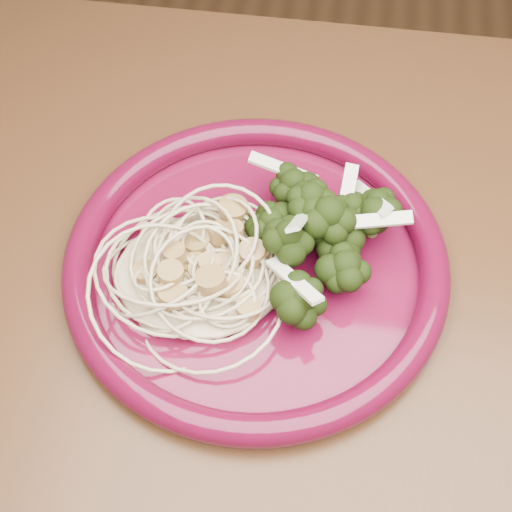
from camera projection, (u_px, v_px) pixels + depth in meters
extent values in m
cube|color=#472814|center=(241.00, 349.00, 0.58)|extent=(1.20, 0.80, 0.04)
cylinder|color=#530922|center=(256.00, 267.00, 0.59)|extent=(0.41, 0.41, 0.01)
torus|color=#53051F|center=(256.00, 260.00, 0.59)|extent=(0.42, 0.42, 0.03)
ellipsoid|color=#C7B78A|center=(198.00, 268.00, 0.57)|extent=(0.18, 0.17, 0.03)
ellipsoid|color=black|center=(326.00, 231.00, 0.58)|extent=(0.14, 0.17, 0.05)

